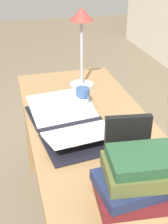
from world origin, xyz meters
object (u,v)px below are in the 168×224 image
Objects in this scene: open_book at (71,123)px; book_standing_upright at (127,148)px; book_stack_tall at (141,183)px; coffee_mug at (83,97)px; reading_lamp at (82,32)px.

book_standing_upright reaches higher than open_book.
book_stack_tall is 1.18× the size of book_standing_upright.
book_stack_tall is (0.55, 0.11, 0.07)m from open_book.
book_stack_tall reaches higher than coffee_mug.
open_book is 0.44m from book_standing_upright.
book_standing_upright is at bearing -3.56° from reading_lamp.
book_standing_upright is 2.47× the size of coffee_mug.
book_stack_tall is 0.66× the size of reading_lamp.
coffee_mug is (-0.20, 0.11, 0.03)m from open_book.
open_book is 0.58m from reading_lamp.
book_stack_tall is at bearing 4.29° from open_book.
book_standing_upright is 0.56× the size of reading_lamp.
coffee_mug is (-0.76, -0.00, -0.05)m from book_stack_tall.
open_book is at bearing -20.48° from reading_lamp.
book_standing_upright reaches higher than book_stack_tall.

